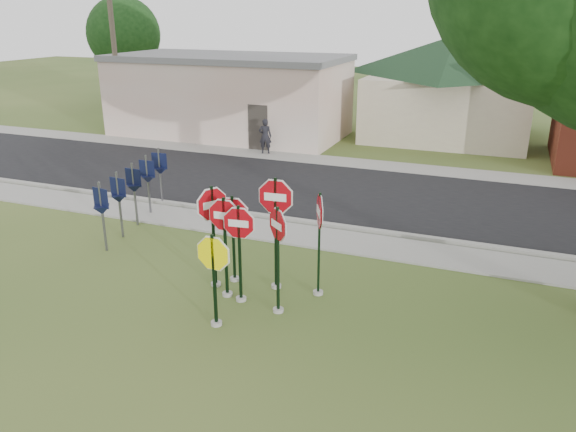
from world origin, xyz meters
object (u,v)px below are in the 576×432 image
at_px(stop_sign_center, 239,242).
at_px(stop_sign_left, 225,234).
at_px(utility_pole_near, 113,40).
at_px(stop_sign_yellow, 214,270).
at_px(pedestrian, 265,136).

bearing_deg(stop_sign_center, stop_sign_left, 166.48).
distance_m(stop_sign_left, utility_pole_near, 19.54).
bearing_deg(stop_sign_yellow, stop_sign_center, 89.32).
distance_m(stop_sign_center, stop_sign_left, 0.43).
xyz_separation_m(stop_sign_yellow, pedestrian, (-5.16, 14.36, -0.43)).
distance_m(stop_sign_yellow, utility_pole_near, 20.76).
relative_size(stop_sign_left, utility_pole_near, 0.27).
relative_size(stop_sign_center, pedestrian, 1.50).
xyz_separation_m(stop_sign_left, pedestrian, (-4.76, 13.09, -0.70)).
height_order(utility_pole_near, pedestrian, utility_pole_near).
relative_size(stop_sign_center, utility_pole_near, 0.25).
xyz_separation_m(stop_sign_left, utility_pole_near, (-13.37, 13.83, 3.40)).
bearing_deg(stop_sign_center, stop_sign_yellow, -90.68).
bearing_deg(pedestrian, stop_sign_center, 95.28).
bearing_deg(stop_sign_yellow, pedestrian, 109.75).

